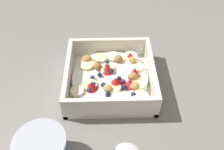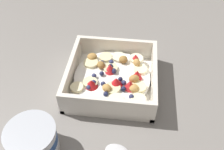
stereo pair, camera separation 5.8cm
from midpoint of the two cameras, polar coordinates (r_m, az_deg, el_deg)
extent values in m
plane|color=gray|center=(0.60, -3.36, -2.12)|extent=(2.40, 2.40, 0.00)
cube|color=white|center=(0.60, -2.77, -1.81)|extent=(0.20, 0.20, 0.01)
cube|color=white|center=(0.58, 6.69, 0.08)|extent=(0.20, 0.01, 0.06)
cube|color=white|center=(0.59, -12.32, -0.29)|extent=(0.20, 0.01, 0.06)
cube|color=white|center=(0.52, -2.94, -7.87)|extent=(0.01, 0.18, 0.06)
cube|color=white|center=(0.65, -2.80, 6.04)|extent=(0.01, 0.18, 0.06)
cylinder|color=white|center=(0.59, -2.82, -0.95)|extent=(0.18, 0.18, 0.02)
cylinder|color=#F7EFC6|center=(0.63, -1.98, 4.12)|extent=(0.04, 0.04, 0.01)
cylinder|color=beige|center=(0.56, -7.64, -2.38)|extent=(0.04, 0.04, 0.01)
cylinder|color=#F7EFC6|center=(0.53, -1.02, -5.68)|extent=(0.04, 0.04, 0.01)
cylinder|color=beige|center=(0.60, -3.68, 1.38)|extent=(0.04, 0.04, 0.01)
cylinder|color=beige|center=(0.61, -8.18, 2.15)|extent=(0.05, 0.05, 0.01)
cylinder|color=beige|center=(0.56, 3.64, -2.23)|extent=(0.05, 0.05, 0.01)
cylinder|color=beige|center=(0.62, -4.89, 3.79)|extent=(0.05, 0.05, 0.01)
cylinder|color=#F4EAB7|center=(0.54, 3.99, -5.11)|extent=(0.04, 0.04, 0.01)
cylinder|color=#F4EAB7|center=(0.60, 3.47, 1.79)|extent=(0.03, 0.03, 0.01)
cylinder|color=#F7EFC6|center=(0.63, 2.12, 4.15)|extent=(0.05, 0.05, 0.01)
cylinder|color=#F4EAB7|center=(0.56, -10.55, -3.83)|extent=(0.04, 0.04, 0.01)
cylinder|color=beige|center=(0.55, -2.22, -3.12)|extent=(0.05, 0.05, 0.01)
cone|color=red|center=(0.55, -7.30, -2.57)|extent=(0.03, 0.03, 0.02)
cone|color=red|center=(0.58, -3.16, 1.42)|extent=(0.04, 0.04, 0.02)
cone|color=red|center=(0.56, -1.61, -1.60)|extent=(0.04, 0.04, 0.02)
cone|color=red|center=(0.55, 1.66, -1.92)|extent=(0.03, 0.03, 0.02)
cone|color=red|center=(0.62, 1.97, 4.40)|extent=(0.03, 0.03, 0.02)
cone|color=red|center=(0.58, 2.91, 0.77)|extent=(0.03, 0.03, 0.02)
sphere|color=#191E3D|center=(0.55, 0.29, -3.03)|extent=(0.01, 0.01, 0.01)
sphere|color=#23284C|center=(0.56, -1.95, -2.09)|extent=(0.01, 0.01, 0.01)
sphere|color=navy|center=(0.61, -3.88, 2.81)|extent=(0.01, 0.01, 0.01)
sphere|color=#23284C|center=(0.56, -4.56, -2.43)|extent=(0.01, 0.01, 0.01)
sphere|color=#23284C|center=(0.54, 2.38, -4.63)|extent=(0.01, 0.01, 0.01)
sphere|color=#23284C|center=(0.56, 2.15, -2.42)|extent=(0.01, 0.01, 0.01)
sphere|color=navy|center=(0.56, -6.84, -2.29)|extent=(0.01, 0.01, 0.01)
sphere|color=#23284C|center=(0.59, -2.55, 0.84)|extent=(0.01, 0.01, 0.01)
sphere|color=#191E3D|center=(0.57, -0.77, -0.89)|extent=(0.01, 0.01, 0.01)
sphere|color=#191E3D|center=(0.54, -3.44, -4.68)|extent=(0.01, 0.01, 0.01)
sphere|color=navy|center=(0.61, -5.63, 2.52)|extent=(0.01, 0.01, 0.01)
sphere|color=#191E3D|center=(0.60, -3.77, 1.77)|extent=(0.01, 0.01, 0.01)
sphere|color=navy|center=(0.55, -7.86, -3.56)|extent=(0.01, 0.01, 0.01)
sphere|color=#23284C|center=(0.58, -5.27, 0.27)|extent=(0.01, 0.01, 0.01)
sphere|color=navy|center=(0.57, -6.98, -0.76)|extent=(0.01, 0.01, 0.01)
sphere|color=navy|center=(0.56, 0.18, -1.60)|extent=(0.01, 0.01, 0.01)
ellipsoid|color=tan|center=(0.61, 2.44, 3.24)|extent=(0.03, 0.02, 0.02)
ellipsoid|color=#AD7F42|center=(0.57, 2.37, -0.50)|extent=(0.03, 0.03, 0.02)
ellipsoid|color=olive|center=(0.60, -5.73, 1.93)|extent=(0.03, 0.03, 0.02)
ellipsoid|color=tan|center=(0.55, -4.05, -3.28)|extent=(0.03, 0.03, 0.02)
ellipsoid|color=#AD7F42|center=(0.62, -8.07, 3.63)|extent=(0.03, 0.03, 0.01)
ellipsoid|color=olive|center=(0.61, -0.78, 3.69)|extent=(0.03, 0.03, 0.02)
ellipsoid|color=tan|center=(0.55, 2.67, -2.61)|extent=(0.03, 0.03, 0.02)
ellipsoid|color=silver|center=(0.50, 0.79, -16.93)|extent=(0.04, 0.05, 0.01)
cylinder|color=white|center=(0.49, -18.60, -16.35)|extent=(0.09, 0.09, 0.06)
cylinder|color=#2D5193|center=(0.49, -18.69, -16.18)|extent=(0.09, 0.09, 0.02)
cylinder|color=#B7BCC6|center=(0.46, -19.53, -14.48)|extent=(0.09, 0.09, 0.00)
camera|label=1|loc=(0.03, -92.87, -2.95)|focal=39.64mm
camera|label=2|loc=(0.03, 87.13, 2.95)|focal=39.64mm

